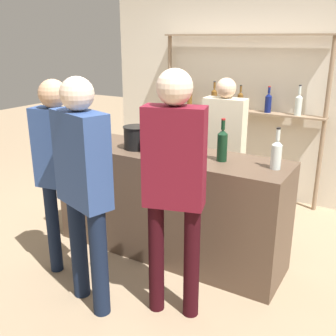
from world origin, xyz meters
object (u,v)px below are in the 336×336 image
(wine_glass, at_px, (93,127))
(server_behind_counter, at_px, (224,140))
(counter_bottle_0, at_px, (222,145))
(counter_bottle_2, at_px, (276,154))
(ice_bucket, at_px, (136,138))
(customer_center, at_px, (83,180))
(customer_left, at_px, (59,164))
(customer_right, at_px, (174,177))
(counter_bottle_1, at_px, (147,140))

(wine_glass, distance_m, server_behind_counter, 1.36)
(counter_bottle_0, xyz_separation_m, server_behind_counter, (-0.37, 0.92, -0.22))
(counter_bottle_0, xyz_separation_m, counter_bottle_2, (0.43, 0.02, -0.02))
(ice_bucket, bearing_deg, counter_bottle_0, 3.22)
(customer_center, bearing_deg, customer_left, 82.01)
(wine_glass, height_order, ice_bucket, ice_bucket)
(customer_left, height_order, customer_center, customer_center)
(counter_bottle_2, xyz_separation_m, customer_right, (-0.47, -0.74, -0.05))
(counter_bottle_2, relative_size, customer_left, 0.19)
(counter_bottle_0, xyz_separation_m, customer_right, (-0.03, -0.71, -0.07))
(customer_left, distance_m, customer_right, 1.04)
(server_behind_counter, bearing_deg, customer_center, -10.83)
(counter_bottle_1, bearing_deg, customer_left, -125.06)
(counter_bottle_2, height_order, wine_glass, counter_bottle_2)
(server_behind_counter, bearing_deg, counter_bottle_1, -17.65)
(ice_bucket, height_order, server_behind_counter, server_behind_counter)
(counter_bottle_2, distance_m, customer_right, 0.87)
(counter_bottle_2, relative_size, customer_center, 0.19)
(wine_glass, distance_m, ice_bucket, 0.57)
(wine_glass, relative_size, customer_left, 0.10)
(server_behind_counter, bearing_deg, wine_glass, -51.79)
(counter_bottle_2, xyz_separation_m, wine_glass, (-1.81, 0.00, -0.00))
(wine_glass, relative_size, customer_right, 0.09)
(counter_bottle_2, distance_m, customer_left, 1.69)
(wine_glass, distance_m, customer_right, 1.54)
(counter_bottle_0, distance_m, customer_center, 1.14)
(customer_left, xyz_separation_m, customer_right, (1.04, 0.03, 0.07))
(customer_right, distance_m, customer_center, 0.64)
(counter_bottle_0, relative_size, customer_right, 0.20)
(counter_bottle_0, distance_m, counter_bottle_2, 0.43)
(ice_bucket, bearing_deg, customer_left, -110.48)
(customer_left, xyz_separation_m, server_behind_counter, (0.70, 1.66, -0.08))
(customer_right, bearing_deg, counter_bottle_2, -48.81)
(counter_bottle_2, bearing_deg, customer_right, -122.45)
(counter_bottle_1, height_order, counter_bottle_2, same)
(counter_bottle_0, height_order, customer_right, customer_right)
(ice_bucket, bearing_deg, counter_bottle_2, 3.23)
(counter_bottle_2, bearing_deg, customer_center, -137.20)
(ice_bucket, xyz_separation_m, customer_right, (0.78, -0.67, -0.03))
(counter_bottle_0, bearing_deg, server_behind_counter, 111.78)
(server_behind_counter, bearing_deg, customer_right, 8.45)
(customer_right, xyz_separation_m, customer_center, (-0.59, -0.24, -0.06))
(ice_bucket, height_order, customer_right, customer_right)
(server_behind_counter, bearing_deg, ice_bucket, -27.76)
(wine_glass, relative_size, ice_bucket, 0.67)
(ice_bucket, distance_m, customer_center, 0.93)
(counter_bottle_1, height_order, server_behind_counter, server_behind_counter)
(customer_right, bearing_deg, wine_glass, 44.81)
(ice_bucket, xyz_separation_m, customer_center, (0.19, -0.91, -0.08))
(wine_glass, bearing_deg, counter_bottle_0, -1.21)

